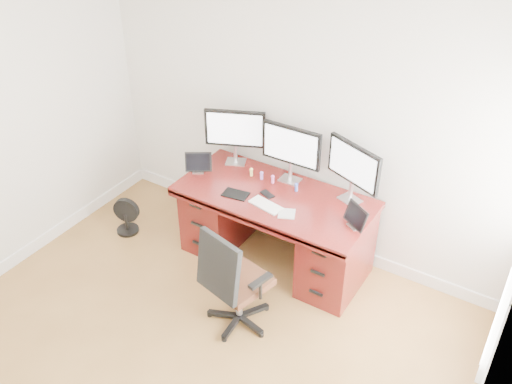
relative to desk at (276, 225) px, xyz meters
The scene contains 17 objects.
back_wall 1.04m from the desk, 90.00° to the left, with size 4.00×0.10×2.70m, color silver.
desk is the anchor object (origin of this frame).
office_chair 0.86m from the desk, 81.58° to the right, with size 0.60×0.60×0.94m.
floor_fan 1.53m from the desk, 164.35° to the right, with size 0.26×0.22×0.37m.
monitor_left 0.93m from the desk, 157.68° to the left, with size 0.52×0.25×0.53m.
monitor_center 0.72m from the desk, 90.00° to the left, with size 0.55×0.14×0.53m.
monitor_right 0.93m from the desk, 22.32° to the left, with size 0.52×0.24×0.53m.
tablet_left 0.89m from the desk, behind, with size 0.24×0.19×0.19m.
tablet_right 0.88m from the desk, ahead, with size 0.24×0.18×0.19m.
keyboard 0.41m from the desk, 83.67° to the right, with size 0.29×0.12×0.01m, color white.
trackpad 0.47m from the desk, 44.22° to the right, with size 0.13×0.13×0.01m, color #B9BCC1.
drawing_tablet 0.50m from the desk, 143.61° to the right, with size 0.22×0.14×0.01m, color black.
phone 0.36m from the desk, 129.31° to the right, with size 0.13×0.07×0.01m, color black.
figurine_yellow 0.53m from the desk, 160.16° to the left, with size 0.03×0.03×0.08m.
figurine_purple 0.47m from the desk, 151.89° to the left, with size 0.03×0.03×0.08m.
figurine_pink 0.42m from the desk, 132.17° to the left, with size 0.03×0.03×0.08m.
figurine_blue 0.43m from the desk, 42.84° to the left, with size 0.03×0.03×0.08m.
Camera 1 is at (2.00, -1.69, 3.51)m, focal length 40.00 mm.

